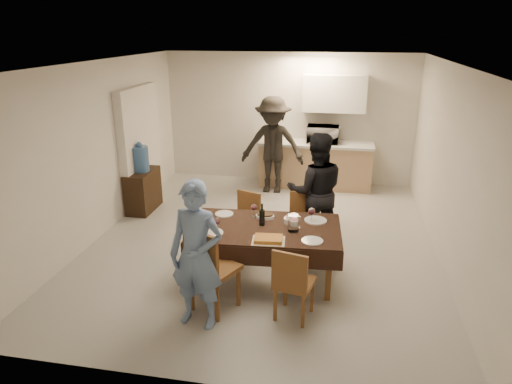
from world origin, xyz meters
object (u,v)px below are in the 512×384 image
(wine_bottle, at_px, (262,215))
(microwave, at_px, (323,134))
(dining_table, at_px, (265,229))
(console, at_px, (143,191))
(water_pitcher, at_px, (293,223))
(person_far, at_px, (316,191))
(person_kitchen, at_px, (273,145))
(savoury_tart, at_px, (268,239))
(person_near, at_px, (197,256))
(water_jug, at_px, (140,159))

(wine_bottle, relative_size, microwave, 0.47)
(dining_table, relative_size, console, 2.47)
(wine_bottle, distance_m, water_pitcher, 0.41)
(person_far, relative_size, person_kitchen, 0.92)
(console, height_order, person_kitchen, person_kitchen)
(dining_table, relative_size, savoury_tart, 5.02)
(savoury_tart, distance_m, person_near, 0.94)
(dining_table, relative_size, water_jug, 4.38)
(person_near, bearing_deg, savoury_tart, 53.78)
(wine_bottle, relative_size, person_kitchen, 0.15)
(wine_bottle, xyz_separation_m, water_pitcher, (0.40, -0.10, -0.04))
(console, height_order, water_pitcher, water_pitcher)
(person_far, xyz_separation_m, person_kitchen, (-0.96, 2.25, 0.08))
(wine_bottle, xyz_separation_m, person_far, (0.60, 1.00, -0.01))
(water_pitcher, bearing_deg, wine_bottle, 165.96)
(water_jug, bearing_deg, microwave, 31.24)
(water_jug, distance_m, person_far, 3.16)
(wine_bottle, xyz_separation_m, person_near, (-0.50, -1.10, -0.05))
(water_jug, height_order, person_near, person_near)
(wine_bottle, height_order, water_pitcher, wine_bottle)
(water_jug, distance_m, microwave, 3.51)
(person_near, relative_size, person_far, 0.96)
(water_pitcher, bearing_deg, microwave, 87.52)
(microwave, xyz_separation_m, person_near, (-1.06, -4.80, -0.26))
(water_jug, distance_m, savoury_tart, 3.47)
(console, distance_m, person_far, 3.20)
(savoury_tart, bearing_deg, dining_table, 104.74)
(water_jug, distance_m, person_kitchen, 2.49)
(dining_table, bearing_deg, wine_bottle, 131.24)
(person_far, bearing_deg, console, -26.42)
(console, distance_m, person_kitchen, 2.56)
(savoury_tart, relative_size, person_kitchen, 0.20)
(microwave, height_order, person_kitchen, person_kitchen)
(dining_table, xyz_separation_m, water_jug, (-2.49, 1.93, 0.25))
(person_near, distance_m, person_kitchen, 4.35)
(water_jug, xyz_separation_m, microwave, (3.00, 1.82, 0.15))
(person_far, bearing_deg, savoury_tart, 62.21)
(dining_table, height_order, person_kitchen, person_kitchen)
(microwave, distance_m, person_far, 2.71)
(dining_table, relative_size, wine_bottle, 6.69)
(microwave, bearing_deg, person_kitchen, 26.02)
(person_kitchen, bearing_deg, wine_bottle, -83.72)
(microwave, height_order, person_far, person_far)
(wine_bottle, distance_m, person_kitchen, 3.27)
(wine_bottle, bearing_deg, water_jug, 142.41)
(water_jug, relative_size, water_pitcher, 2.09)
(dining_table, bearing_deg, person_far, 58.59)
(microwave, xyz_separation_m, person_kitchen, (-0.92, -0.45, -0.15))
(person_kitchen, bearing_deg, dining_table, -82.96)
(water_jug, relative_size, person_far, 0.26)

